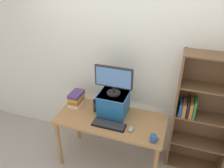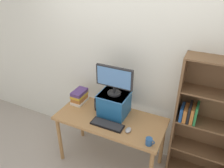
% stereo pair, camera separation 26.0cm
% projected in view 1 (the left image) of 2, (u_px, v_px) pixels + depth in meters
% --- Properties ---
extents(ground_plane, '(12.00, 12.00, 0.00)m').
position_uv_depth(ground_plane, '(111.00, 160.00, 3.17)').
color(ground_plane, '#9E9389').
extents(back_wall, '(7.00, 0.08, 2.60)m').
position_uv_depth(back_wall, '(123.00, 65.00, 2.95)').
color(back_wall, silver).
rests_on(back_wall, ground_plane).
extents(desk, '(1.40, 0.64, 0.76)m').
position_uv_depth(desk, '(111.00, 124.00, 2.84)').
color(desk, '#9E7042').
rests_on(desk, ground_plane).
extents(bookshelf_unit, '(0.72, 0.28, 1.65)m').
position_uv_depth(bookshelf_unit, '(202.00, 115.00, 2.73)').
color(bookshelf_unit, brown).
rests_on(bookshelf_unit, ground_plane).
extents(riser_box, '(0.37, 0.35, 0.31)m').
position_uv_depth(riser_box, '(114.00, 103.00, 2.82)').
color(riser_box, '#195189').
rests_on(riser_box, desk).
extents(computer_monitor, '(0.48, 0.17, 0.37)m').
position_uv_depth(computer_monitor, '(114.00, 79.00, 2.65)').
color(computer_monitor, black).
rests_on(computer_monitor, riser_box).
extents(keyboard, '(0.41, 0.15, 0.02)m').
position_uv_depth(keyboard, '(109.00, 125.00, 2.67)').
color(keyboard, black).
rests_on(keyboard, desk).
extents(computer_mouse, '(0.06, 0.10, 0.04)m').
position_uv_depth(computer_mouse, '(131.00, 129.00, 2.59)').
color(computer_mouse, '#99999E').
rests_on(computer_mouse, desk).
extents(book_stack, '(0.16, 0.26, 0.18)m').
position_uv_depth(book_stack, '(76.00, 98.00, 3.05)').
color(book_stack, silver).
rests_on(book_stack, desk).
extents(coffee_mug, '(0.10, 0.07, 0.09)m').
position_uv_depth(coffee_mug, '(153.00, 138.00, 2.42)').
color(coffee_mug, '#234C84').
rests_on(coffee_mug, desk).
extents(desk_speaker, '(0.07, 0.07, 0.17)m').
position_uv_depth(desk_speaker, '(96.00, 105.00, 2.90)').
color(desk_speaker, black).
rests_on(desk_speaker, desk).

